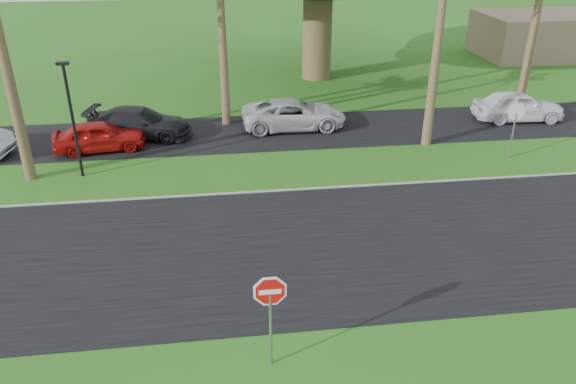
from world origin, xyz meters
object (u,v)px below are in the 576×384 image
(car_red, at_px, (99,136))
(car_dark, at_px, (140,123))
(stop_sign_far, at_px, (515,119))
(car_minivan, at_px, (294,114))
(stop_sign_near, at_px, (270,303))
(car_pickup, at_px, (518,106))

(car_red, bearing_deg, car_dark, -56.25)
(stop_sign_far, relative_size, car_minivan, 0.52)
(stop_sign_far, distance_m, car_red, 18.00)
(car_red, bearing_deg, stop_sign_near, -164.47)
(stop_sign_near, height_order, stop_sign_far, same)
(stop_sign_near, distance_m, car_minivan, 16.19)
(car_red, xyz_separation_m, car_minivan, (8.96, 1.75, 0.03))
(car_red, relative_size, car_dark, 0.81)
(car_minivan, bearing_deg, car_dark, 92.19)
(car_dark, bearing_deg, car_pickup, -77.95)
(stop_sign_near, distance_m, stop_sign_far, 15.91)
(stop_sign_far, xyz_separation_m, car_pickup, (2.72, 4.58, -1.02))
(stop_sign_near, xyz_separation_m, car_dark, (-4.59, 15.59, -1.07))
(stop_sign_near, height_order, car_dark, stop_sign_near)
(car_minivan, distance_m, car_pickup, 11.45)
(car_red, height_order, car_pickup, car_pickup)
(car_pickup, bearing_deg, car_red, 97.36)
(stop_sign_far, relative_size, car_red, 0.67)
(stop_sign_far, bearing_deg, car_pickup, -120.68)
(stop_sign_near, xyz_separation_m, car_red, (-6.19, 14.16, -1.10))
(stop_sign_far, distance_m, car_minivan, 10.07)
(car_dark, bearing_deg, stop_sign_far, -93.85)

